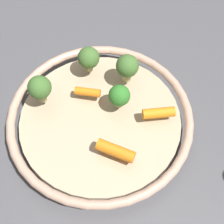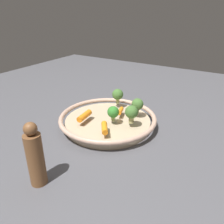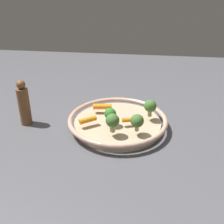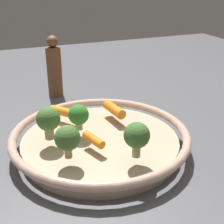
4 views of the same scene
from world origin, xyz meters
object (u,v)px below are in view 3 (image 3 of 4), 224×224
broccoli_floret_small (137,121)px  broccoli_floret_large (113,121)px  baby_carrot_center (102,107)px  serving_bowl (118,122)px  baby_carrot_right (88,120)px  baby_carrot_back (129,120)px  broccoli_floret_edge (110,114)px  broccoli_floret_mid (150,106)px  pepper_mill (24,104)px

broccoli_floret_small → broccoli_floret_large: broccoli_floret_large is taller
baby_carrot_center → serving_bowl: bearing=48.5°
serving_bowl → baby_carrot_right: size_ratio=5.96×
broccoli_floret_large → baby_carrot_right: bearing=-117.9°
baby_carrot_center → baby_carrot_back: 0.13m
broccoli_floret_large → broccoli_floret_edge: size_ratio=1.21×
baby_carrot_back → broccoli_floret_large: bearing=-35.1°
baby_carrot_back → baby_carrot_right: bearing=-81.3°
baby_carrot_right → broccoli_floret_small: broccoli_floret_small is taller
serving_bowl → broccoli_floret_mid: 0.13m
broccoli_floret_small → broccoli_floret_edge: broccoli_floret_small is taller
baby_carrot_back → pepper_mill: bearing=-92.7°
serving_bowl → baby_carrot_right: bearing=-62.9°
serving_bowl → broccoli_floret_mid: broccoli_floret_mid is taller
baby_carrot_center → pepper_mill: pepper_mill is taller
pepper_mill → broccoli_floret_edge: bearing=85.3°
baby_carrot_center → baby_carrot_right: 0.11m
baby_carrot_back → broccoli_floret_small: size_ratio=0.85×
baby_carrot_right → broccoli_floret_small: size_ratio=1.02×
baby_carrot_back → broccoli_floret_edge: size_ratio=0.96×
serving_bowl → baby_carrot_back: baby_carrot_back is taller
baby_carrot_right → baby_carrot_back: baby_carrot_right is taller
baby_carrot_right → pepper_mill: (-0.04, -0.24, 0.03)m
broccoli_floret_mid → broccoli_floret_large: (0.12, -0.12, -0.00)m
baby_carrot_center → broccoli_floret_edge: bearing=24.4°
serving_bowl → broccoli_floret_large: bearing=-3.4°
broccoli_floret_mid → broccoli_floret_edge: broccoli_floret_mid is taller
baby_carrot_center → broccoli_floret_small: broccoli_floret_small is taller
broccoli_floret_mid → baby_carrot_center: bearing=-100.6°
broccoli_floret_small → broccoli_floret_edge: (-0.05, -0.09, -0.01)m
broccoli_floret_edge → baby_carrot_back: bearing=96.9°
baby_carrot_center → broccoli_floret_large: bearing=20.5°
broccoli_floret_mid → baby_carrot_right: bearing=-70.7°
broccoli_floret_small → broccoli_floret_edge: bearing=-116.7°
broccoli_floret_small → pepper_mill: 0.41m
baby_carrot_right → broccoli_floret_mid: (-0.07, 0.21, 0.03)m
broccoli_floret_mid → broccoli_floret_edge: bearing=-66.0°
baby_carrot_center → baby_carrot_right: (0.10, -0.03, -0.00)m
baby_carrot_back → broccoli_floret_large: size_ratio=0.79×
broccoli_floret_large → baby_carrot_center: bearing=-159.5°
baby_carrot_center → baby_carrot_back: (0.08, 0.10, -0.00)m
broccoli_floret_small → broccoli_floret_edge: size_ratio=1.13×
baby_carrot_center → broccoli_floret_small: bearing=44.1°
serving_bowl → broccoli_floret_mid: size_ratio=5.67×
baby_carrot_right → broccoli_floret_edge: size_ratio=1.15×
baby_carrot_center → broccoli_floret_large: 0.16m
baby_carrot_right → broccoli_floret_edge: broccoli_floret_edge is taller
baby_carrot_center → broccoli_floret_mid: 0.18m
serving_bowl → baby_carrot_center: (-0.06, -0.06, 0.03)m
baby_carrot_back → pepper_mill: 0.38m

